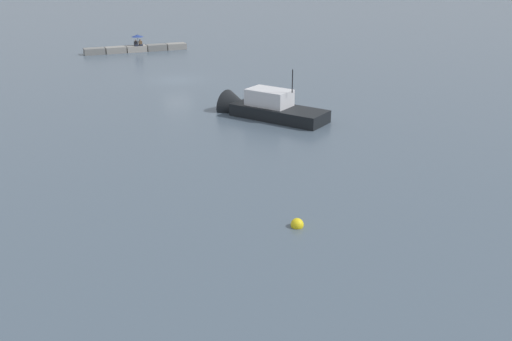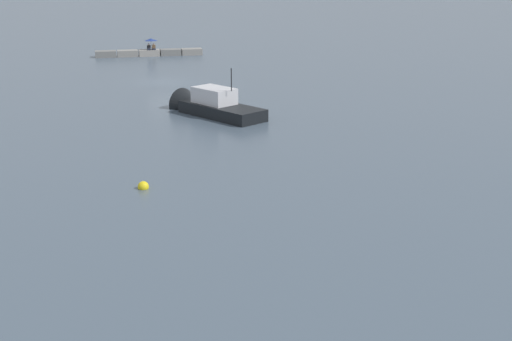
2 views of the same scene
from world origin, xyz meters
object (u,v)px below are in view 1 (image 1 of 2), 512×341
object	(u,v)px
person_seated_brown_left	(141,43)
motorboat_black_near	(263,110)
umbrella_open_navy	(137,36)
person_seated_dark_right	(136,44)
mooring_buoy_far	(297,225)

from	to	relation	value
person_seated_brown_left	motorboat_black_near	xyz separation A→B (m)	(-1.75, 31.62, -0.49)
umbrella_open_navy	motorboat_black_near	bearing A→B (deg)	93.65
person_seated_dark_right	mooring_buoy_far	size ratio (longest dim) A/B	1.35
umbrella_open_navy	motorboat_black_near	world-z (taller)	motorboat_black_near
umbrella_open_navy	motorboat_black_near	xyz separation A→B (m)	(-2.03, 31.80, -1.36)
person_seated_brown_left	umbrella_open_navy	xyz separation A→B (m)	(0.28, -0.17, 0.87)
person_seated_dark_right	umbrella_open_navy	xyz separation A→B (m)	(-0.28, -0.25, 0.87)
person_seated_brown_left	mooring_buoy_far	xyz separation A→B (m)	(3.84, 47.54, -0.86)
person_seated_brown_left	umbrella_open_navy	distance (m)	0.93
motorboat_black_near	mooring_buoy_far	world-z (taller)	motorboat_black_near
person_seated_brown_left	mooring_buoy_far	size ratio (longest dim) A/B	1.35
umbrella_open_navy	motorboat_black_near	distance (m)	31.89
person_seated_dark_right	motorboat_black_near	bearing A→B (deg)	92.79
umbrella_open_navy	motorboat_black_near	size ratio (longest dim) A/B	0.18
person_seated_dark_right	motorboat_black_near	world-z (taller)	motorboat_black_near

